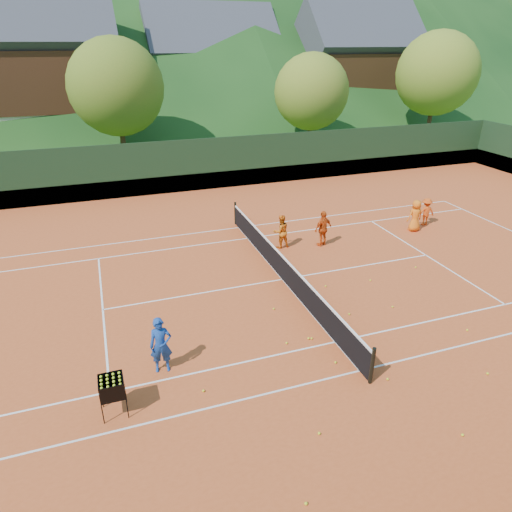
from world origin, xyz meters
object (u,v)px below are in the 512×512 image
object	(u,v)px
student_b	(323,228)
ball_hopper	(112,388)
student_a	(281,231)
student_d	(426,212)
tennis_net	(283,267)
chalet_mid	(211,74)
student_c	(415,216)
chalet_left	(31,73)
chalet_right	(354,71)
coach	(161,345)

from	to	relation	value
student_b	ball_hopper	world-z (taller)	student_b
student_a	student_d	size ratio (longest dim) A/B	1.10
tennis_net	chalet_mid	size ratio (longest dim) A/B	0.95
student_c	chalet_mid	size ratio (longest dim) A/B	0.12
student_a	student_d	xyz separation A→B (m)	(7.51, 0.17, -0.07)
chalet_left	chalet_right	distance (m)	30.00
student_b	student_d	xyz separation A→B (m)	(5.74, 0.58, -0.12)
student_d	chalet_left	size ratio (longest dim) A/B	0.10
ball_hopper	chalet_right	world-z (taller)	chalet_right
coach	chalet_left	world-z (taller)	chalet_left
chalet_right	student_a	bearing A→B (deg)	-124.83
student_d	coach	bearing A→B (deg)	35.41
student_a	ball_hopper	world-z (taller)	student_a
ball_hopper	chalet_right	size ratio (longest dim) A/B	0.08
coach	student_b	xyz separation A→B (m)	(7.78, 6.02, -0.02)
coach	student_c	size ratio (longest dim) A/B	1.09
chalet_left	chalet_right	size ratio (longest dim) A/B	1.16
ball_hopper	chalet_right	bearing A→B (deg)	52.99
student_c	student_d	size ratio (longest dim) A/B	1.12
student_b	student_d	world-z (taller)	student_b
student_a	student_c	bearing A→B (deg)	172.42
chalet_right	tennis_net	bearing A→B (deg)	-123.69
student_d	chalet_mid	bearing A→B (deg)	-75.97
ball_hopper	student_d	bearing A→B (deg)	27.72
student_a	ball_hopper	size ratio (longest dim) A/B	1.45
chalet_right	chalet_left	bearing A→B (deg)	-180.00
chalet_left	coach	bearing A→B (deg)	-81.53
student_b	tennis_net	size ratio (longest dim) A/B	0.13
ball_hopper	student_a	bearing A→B (deg)	46.15
student_a	ball_hopper	xyz separation A→B (m)	(-7.33, -7.63, 0.02)
student_c	tennis_net	world-z (taller)	student_c
coach	chalet_mid	bearing A→B (deg)	81.17
student_b	ball_hopper	size ratio (longest dim) A/B	1.56
tennis_net	student_c	bearing A→B (deg)	17.87
student_b	chalet_left	size ratio (longest dim) A/B	0.11
student_a	chalet_left	world-z (taller)	chalet_left
student_a	student_c	size ratio (longest dim) A/B	0.98
coach	student_b	size ratio (longest dim) A/B	1.03
student_d	ball_hopper	size ratio (longest dim) A/B	1.32
tennis_net	chalet_right	bearing A→B (deg)	56.31
student_b	tennis_net	world-z (taller)	student_b
student_c	chalet_left	distance (m)	33.05
student_d	chalet_mid	world-z (taller)	chalet_mid
student_a	student_d	bearing A→B (deg)	176.32
student_b	chalet_right	xyz separation A→B (m)	(17.20, 27.67, 4.46)
coach	chalet_right	world-z (taller)	chalet_right
ball_hopper	chalet_left	world-z (taller)	chalet_left
tennis_net	chalet_right	world-z (taller)	chalet_right
tennis_net	chalet_mid	bearing A→B (deg)	79.99
student_b	student_d	bearing A→B (deg)	168.10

